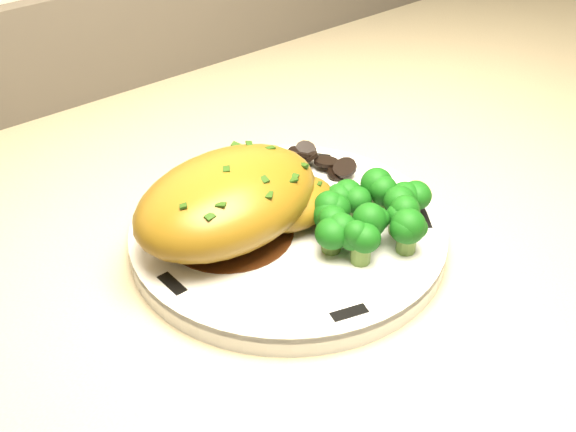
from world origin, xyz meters
TOP-DOWN VIEW (x-y plane):
  - plate at (-0.37, 1.64)m, footprint 0.30×0.30m
  - rim_accent_0 at (-0.28, 1.71)m, footprint 0.02×0.03m
  - rim_accent_1 at (-0.41, 1.75)m, footprint 0.03×0.02m
  - rim_accent_2 at (-0.48, 1.64)m, footprint 0.01×0.03m
  - rim_accent_3 at (-0.40, 1.53)m, footprint 0.03×0.02m
  - rim_accent_4 at (-0.28, 1.58)m, footprint 0.02×0.03m
  - gravy_pool at (-0.41, 1.66)m, footprint 0.10×0.10m
  - chicken_breast at (-0.41, 1.66)m, footprint 0.18×0.13m
  - mushroom_pile at (-0.33, 1.69)m, footprint 0.09×0.06m
  - broccoli_florets at (-0.33, 1.59)m, footprint 0.10×0.08m

SIDE VIEW (x-z plane):
  - plate at x=-0.37m, z-range 0.96..0.98m
  - rim_accent_0 at x=-0.28m, z-range 0.98..0.98m
  - rim_accent_1 at x=-0.41m, z-range 0.98..0.98m
  - rim_accent_2 at x=-0.48m, z-range 0.98..0.98m
  - rim_accent_3 at x=-0.40m, z-range 0.98..0.98m
  - rim_accent_4 at x=-0.28m, z-range 0.98..0.98m
  - gravy_pool at x=-0.41m, z-range 0.98..0.98m
  - mushroom_pile at x=-0.33m, z-range 0.97..0.99m
  - broccoli_florets at x=-0.33m, z-range 0.98..1.02m
  - chicken_breast at x=-0.41m, z-range 0.98..1.04m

